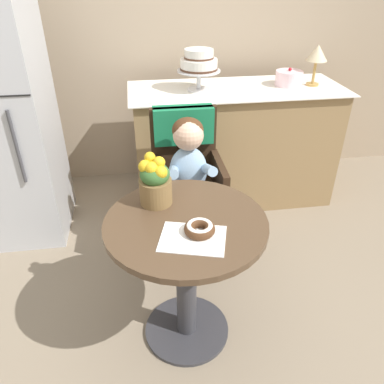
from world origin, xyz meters
name	(u,v)px	position (x,y,z in m)	size (l,w,h in m)	color
ground_plane	(187,330)	(0.00, 0.00, 0.00)	(8.00, 8.00, 0.00)	gray
back_wall	(153,12)	(0.00, 1.85, 1.35)	(4.80, 0.10, 2.70)	tan
cafe_table	(186,258)	(0.00, 0.00, 0.51)	(0.72, 0.72, 0.72)	#4C3826
wicker_chair	(186,162)	(0.09, 0.70, 0.64)	(0.42, 0.45, 0.95)	#332114
seated_child	(189,169)	(0.09, 0.55, 0.68)	(0.27, 0.32, 0.73)	#8CADCC
paper_napkin	(193,239)	(0.01, -0.13, 0.72)	(0.26, 0.20, 0.00)	white
donut_front	(200,228)	(0.04, -0.10, 0.75)	(0.13, 0.13, 0.05)	#4C2D19
flower_vase	(155,181)	(-0.12, 0.16, 0.84)	(0.15, 0.15, 0.24)	brown
display_counter	(234,145)	(0.55, 1.30, 0.45)	(1.56, 0.62, 0.90)	#93754C
tiered_cake_stand	(199,63)	(0.27, 1.30, 1.08)	(0.30, 0.30, 0.28)	silver
round_layer_cake	(289,78)	(0.94, 1.32, 0.95)	(0.20, 0.20, 0.13)	silver
table_lamp	(317,55)	(1.11, 1.29, 1.12)	(0.15, 0.15, 0.28)	#B28C47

